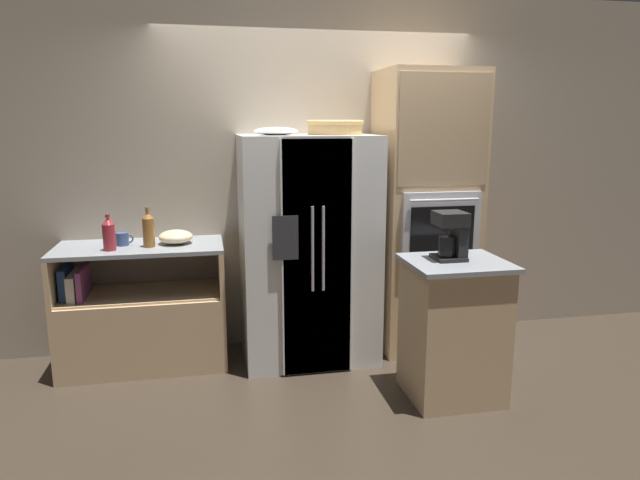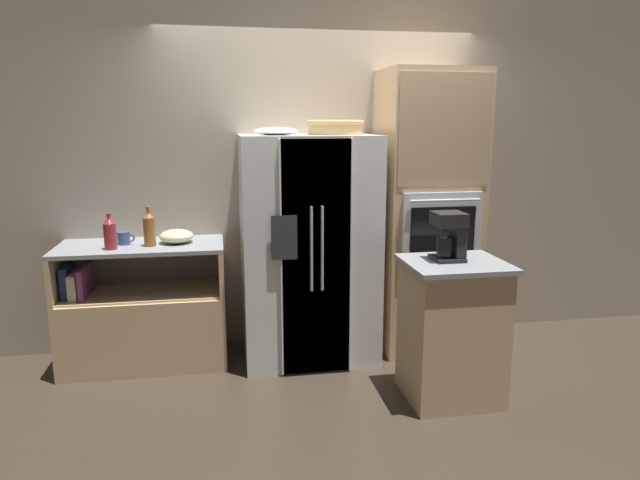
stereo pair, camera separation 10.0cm
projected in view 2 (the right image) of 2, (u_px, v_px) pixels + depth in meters
The scene contains 13 objects.
ground_plane at pixel (328, 354), 4.50m from camera, with size 20.00×20.00×0.00m, color #382D23.
wall_back at pixel (319, 172), 4.62m from camera, with size 12.00×0.06×2.80m.
counter_left at pixel (144, 320), 4.29m from camera, with size 1.19×0.59×0.92m.
refrigerator at pixel (308, 249), 4.32m from camera, with size 1.00×0.77×1.71m.
wall_oven at pixel (427, 213), 4.49m from camera, with size 0.74×0.69×2.19m.
island_counter at pixel (452, 330), 3.72m from camera, with size 0.63×0.57×0.93m.
wicker_basket at pixel (335, 127), 4.18m from camera, with size 0.42×0.42×0.11m.
fruit_bowl at pixel (276, 131), 4.07m from camera, with size 0.32×0.32×0.06m.
bottle_tall at pixel (110, 233), 4.00m from camera, with size 0.09×0.09×0.26m.
bottle_short at pixel (149, 228), 4.10m from camera, with size 0.08×0.08×0.29m.
mug at pixel (124, 238), 4.17m from camera, with size 0.12×0.09×0.10m.
mixing_bowl at pixel (177, 236), 4.23m from camera, with size 0.25×0.25×0.10m.
coffee_maker at pixel (451, 234), 3.63m from camera, with size 0.19×0.20×0.31m.
Camera 2 is at (-0.80, -4.15, 1.81)m, focal length 32.00 mm.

